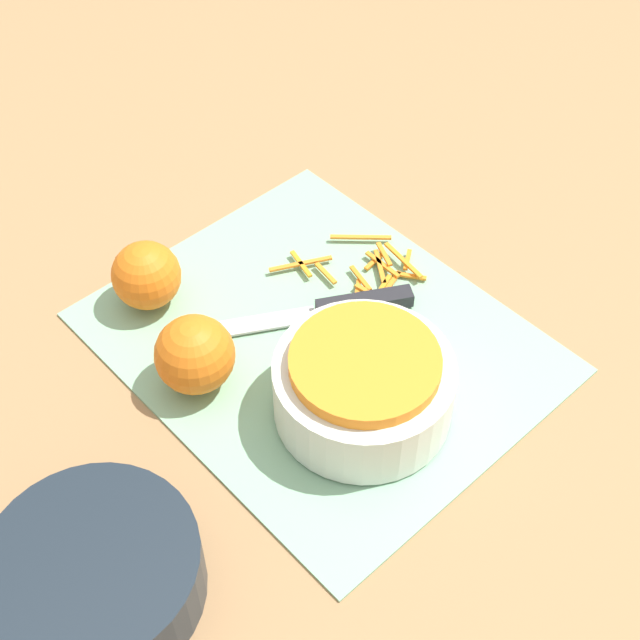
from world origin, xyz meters
name	(u,v)px	position (x,y,z in m)	size (l,w,h in m)	color
ground_plane	(320,343)	(0.00, 0.00, 0.00)	(4.00, 4.00, 0.00)	#9E754C
cutting_board	(320,341)	(0.00, 0.00, 0.00)	(0.44, 0.37, 0.01)	#84B793
bowl_speckled	(364,385)	(-0.09, 0.03, 0.04)	(0.17, 0.17, 0.08)	silver
bowl_dark	(96,574)	(-0.08, 0.32, 0.03)	(0.18, 0.18, 0.06)	#1E2833
knife	(338,307)	(0.02, -0.04, 0.01)	(0.14, 0.23, 0.02)	#232328
orange_left	(146,275)	(0.17, 0.10, 0.04)	(0.07, 0.07, 0.07)	orange
orange_right	(195,355)	(0.04, 0.13, 0.05)	(0.08, 0.08, 0.08)	orange
peel_pile	(366,273)	(0.03, -0.10, 0.01)	(0.14, 0.14, 0.01)	orange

